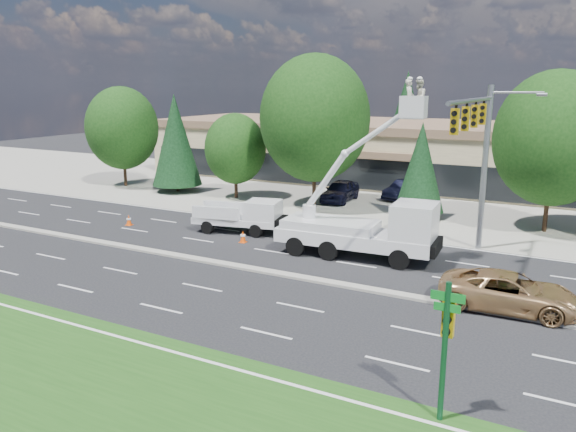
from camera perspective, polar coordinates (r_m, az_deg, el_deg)
The scene contains 25 objects.
ground at distance 28.48m, azimuth -4.90°, elevation -5.26°, with size 140.00×140.00×0.00m, color black.
concrete_apron at distance 46.01m, azimuth 8.70°, elevation 1.79°, with size 140.00×22.00×0.01m, color gray.
grass_verge at distance 19.79m, azimuth -26.51°, elevation -15.32°, with size 140.00×10.00×0.01m, color #1C4513.
road_median at distance 28.47m, azimuth -4.91°, elevation -5.14°, with size 120.00×0.55×0.12m, color gray.
strip_mall at distance 54.99m, azimuth 12.30°, elevation 6.47°, with size 50.40×15.40×5.50m.
tree_front_a at distance 52.75m, azimuth -16.50°, elevation 8.55°, with size 6.40×6.40×8.88m.
tree_front_b at distance 48.82m, azimuth -11.34°, elevation 7.60°, with size 4.20×4.20×8.27m.
tree_front_c at distance 45.33m, azimuth -5.38°, elevation 6.82°, with size 4.92×4.92×6.82m.
tree_front_d at distance 41.69m, azimuth 2.74°, elevation 9.87°, with size 8.10×8.10×11.24m.
tree_front_e at distance 39.26m, azimuth 13.34°, elevation 4.85°, with size 3.34×3.34×6.58m.
tree_front_f at distance 37.81m, azimuth 25.40°, elevation 7.12°, with size 7.16×7.16×9.94m.
tree_back_a at distance 72.55m, azimuth 1.11°, elevation 10.49°, with size 5.25×5.25×10.35m.
tree_back_b at distance 67.39m, azimuth 11.96°, elevation 10.08°, with size 5.33×5.33×10.50m.
tree_back_c at distance 64.94m, azimuth 23.98°, elevation 8.40°, with size 4.56×4.56×8.98m.
signal_mast at distance 30.20m, azimuth 18.95°, elevation 6.91°, with size 2.76×10.16×9.00m.
street_sign_pole at distance 15.91m, azimuth 15.76°, elevation -11.66°, with size 0.90×0.44×4.00m.
utility_pickup at distance 34.95m, azimuth -4.56°, elevation -0.31°, with size 5.69×3.05×2.07m.
bucket_truck at distance 29.63m, azimuth 8.36°, elevation -0.57°, with size 8.77×3.15×9.38m.
traffic_cone_a at distance 38.19m, azimuth -15.87°, elevation -0.40°, with size 0.40×0.40×0.70m.
traffic_cone_b at distance 32.86m, azimuth -4.60°, elevation -2.11°, with size 0.40×0.40×0.70m.
traffic_cone_c at distance 31.41m, azimuth 0.46°, elevation -2.79°, with size 0.40×0.40×0.70m.
traffic_cone_d at distance 29.24m, azimuth 11.71°, elevation -4.30°, with size 0.40×0.40×0.70m.
minivan at distance 24.74m, azimuth 21.61°, elevation -7.19°, with size 2.56×5.55×1.54m, color tan.
parked_car_west at distance 44.45m, azimuth 5.33°, elevation 2.58°, with size 1.98×4.91×1.67m, color black.
parked_car_east at distance 46.09m, azimuth 11.70°, elevation 2.62°, with size 1.57×4.50×1.48m, color black.
Camera 1 is at (14.77, -22.63, 9.00)m, focal length 35.00 mm.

